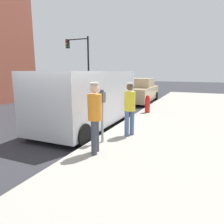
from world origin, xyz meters
TOP-DOWN VIEW (x-y plane):
  - ground_plane at (0.00, 0.00)m, footprint 80.00×80.00m
  - sidewalk_slab at (3.50, 0.00)m, footprint 5.00×32.00m
  - parking_meter_near at (1.35, 0.28)m, footprint 0.14×0.18m
  - pedestrian_in_orange at (1.55, -0.51)m, footprint 0.34×0.35m
  - pedestrian_in_yellow at (1.85, 1.18)m, footprint 0.34×0.34m
  - parked_van at (-0.15, 2.11)m, footprint 2.15×5.21m
  - parked_sedan_ahead at (-0.18, 9.18)m, footprint 2.05×4.45m
  - traffic_light_corner at (-6.75, 12.01)m, footprint 2.48×0.42m
  - fire_hydrant at (1.45, 5.01)m, footprint 0.24×0.24m

SIDE VIEW (x-z plane):
  - ground_plane at x=0.00m, z-range 0.00..0.00m
  - sidewalk_slab at x=3.50m, z-range 0.00..0.15m
  - fire_hydrant at x=1.45m, z-range 0.14..1.00m
  - parked_sedan_ahead at x=-0.18m, z-range -0.08..1.57m
  - pedestrian_in_yellow at x=1.85m, z-range 0.27..1.92m
  - pedestrian_in_orange at x=1.55m, z-range 0.28..2.02m
  - parked_van at x=-0.15m, z-range 0.08..2.23m
  - parking_meter_near at x=1.35m, z-range 0.42..1.94m
  - traffic_light_corner at x=-6.75m, z-range 0.92..6.12m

